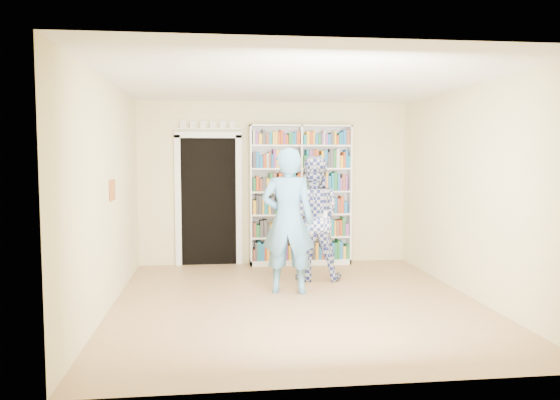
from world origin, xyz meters
name	(u,v)px	position (x,y,z in m)	size (l,w,h in m)	color
floor	(297,302)	(0.00, 0.00, 0.00)	(5.00, 5.00, 0.00)	#A67550
ceiling	(297,82)	(0.00, 0.00, 2.70)	(5.00, 5.00, 0.00)	white
wall_back	(275,183)	(0.00, 2.50, 1.35)	(4.50, 4.50, 0.00)	beige
wall_left	(108,195)	(-2.25, 0.00, 1.35)	(5.00, 5.00, 0.00)	beige
wall_right	(472,192)	(2.25, 0.00, 1.35)	(5.00, 5.00, 0.00)	beige
bookshelf	(300,194)	(0.41, 2.34, 1.17)	(1.68, 0.32, 2.31)	white
doorway	(209,194)	(-1.10, 2.48, 1.18)	(1.10, 0.08, 2.43)	black
wall_art	(112,190)	(-2.23, 0.20, 1.40)	(0.03, 0.25, 0.25)	brown
man_blue	(288,221)	(-0.05, 0.47, 0.96)	(0.70, 0.46, 1.92)	#538CB9
man_plaid	(312,218)	(0.41, 1.20, 0.90)	(0.88, 0.68, 1.81)	navy
paper_sheet	(321,220)	(0.49, 0.98, 0.90)	(0.19, 0.01, 0.27)	white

